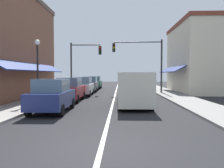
# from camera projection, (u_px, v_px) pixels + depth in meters

# --- Properties ---
(ground_plane) EXTENTS (80.00, 80.00, 0.00)m
(ground_plane) POSITION_uv_depth(u_px,v_px,m) (115.00, 93.00, 23.98)
(ground_plane) COLOR black
(sidewalk_left) EXTENTS (2.60, 56.00, 0.12)m
(sidewalk_left) POSITION_uv_depth(u_px,v_px,m) (64.00, 93.00, 24.18)
(sidewalk_left) COLOR gray
(sidewalk_left) RESTS_ON ground
(sidewalk_right) EXTENTS (2.60, 56.00, 0.12)m
(sidewalk_right) POSITION_uv_depth(u_px,v_px,m) (168.00, 93.00, 23.78)
(sidewalk_right) COLOR gray
(sidewalk_right) RESTS_ON ground
(lane_center_stripe) EXTENTS (0.14, 52.00, 0.01)m
(lane_center_stripe) POSITION_uv_depth(u_px,v_px,m) (115.00, 93.00, 23.98)
(lane_center_stripe) COLOR silver
(lane_center_stripe) RESTS_ON ground
(storefront_right_block) EXTENTS (5.93, 10.20, 7.70)m
(storefront_right_block) POSITION_uv_depth(u_px,v_px,m) (197.00, 58.00, 25.48)
(storefront_right_block) COLOR beige
(storefront_right_block) RESTS_ON ground
(parked_car_nearest_left) EXTENTS (1.86, 4.14, 1.77)m
(parked_car_nearest_left) POSITION_uv_depth(u_px,v_px,m) (52.00, 96.00, 12.07)
(parked_car_nearest_left) COLOR navy
(parked_car_nearest_left) RESTS_ON ground
(parked_car_second_left) EXTENTS (1.81, 4.11, 1.77)m
(parked_car_second_left) POSITION_uv_depth(u_px,v_px,m) (70.00, 90.00, 17.04)
(parked_car_second_left) COLOR maroon
(parked_car_second_left) RESTS_ON ground
(parked_car_third_left) EXTENTS (1.83, 4.13, 1.77)m
(parked_car_third_left) POSITION_uv_depth(u_px,v_px,m) (83.00, 86.00, 21.43)
(parked_car_third_left) COLOR silver
(parked_car_third_left) RESTS_ON ground
(parked_car_far_left) EXTENTS (1.86, 4.14, 1.77)m
(parked_car_far_left) POSITION_uv_depth(u_px,v_px,m) (90.00, 84.00, 26.61)
(parked_car_far_left) COLOR #4C5156
(parked_car_far_left) RESTS_ON ground
(parked_car_distant_left) EXTENTS (1.81, 4.12, 1.77)m
(parked_car_distant_left) POSITION_uv_depth(u_px,v_px,m) (95.00, 82.00, 31.87)
(parked_car_distant_left) COLOR #0F4C33
(parked_car_distant_left) RESTS_ON ground
(van_in_lane) EXTENTS (2.01, 5.18, 2.12)m
(van_in_lane) POSITION_uv_depth(u_px,v_px,m) (134.00, 88.00, 14.13)
(van_in_lane) COLOR beige
(van_in_lane) RESTS_ON ground
(traffic_signal_mast_arm) EXTENTS (5.21, 0.50, 5.63)m
(traffic_signal_mast_arm) POSITION_uv_depth(u_px,v_px,m) (144.00, 57.00, 23.63)
(traffic_signal_mast_arm) COLOR #333333
(traffic_signal_mast_arm) RESTS_ON ground
(traffic_signal_left_corner) EXTENTS (3.39, 0.50, 5.43)m
(traffic_signal_left_corner) POSITION_uv_depth(u_px,v_px,m) (82.00, 60.00, 24.45)
(traffic_signal_left_corner) COLOR #333333
(traffic_signal_left_corner) RESTS_ON ground
(street_lamp_left_near) EXTENTS (0.36, 0.36, 4.32)m
(street_lamp_left_near) POSITION_uv_depth(u_px,v_px,m) (38.00, 60.00, 15.05)
(street_lamp_left_near) COLOR black
(street_lamp_left_near) RESTS_ON ground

